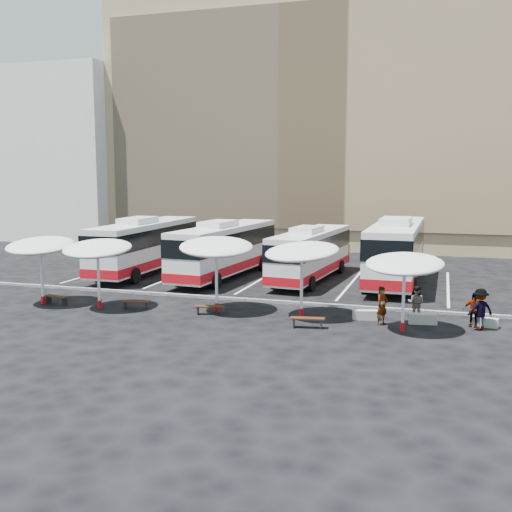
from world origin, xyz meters
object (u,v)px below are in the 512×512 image
(bus_1, at_px, (225,248))
(passenger_1, at_px, (416,303))
(sunshade_2, at_px, (216,247))
(conc_bench_1, at_px, (423,319))
(sunshade_4, at_px, (405,264))
(bus_0, at_px, (146,244))
(wood_bench_0, at_px, (56,298))
(wood_bench_2, at_px, (209,308))
(sunshade_1, at_px, (98,249))
(sunshade_3, at_px, (302,252))
(bus_3, at_px, (397,249))
(wood_bench_3, at_px, (308,320))
(wood_bench_1, at_px, (136,303))
(passenger_0, at_px, (382,306))
(passenger_3, at_px, (480,309))
(passenger_2, at_px, (473,310))
(sunshade_0, at_px, (40,246))
(conc_bench_2, at_px, (485,322))
(conc_bench_0, at_px, (366,315))
(bus_2, at_px, (311,252))

(bus_1, xyz_separation_m, passenger_1, (13.07, -8.63, -1.17))
(sunshade_2, bearing_deg, bus_1, 107.94)
(conc_bench_1, bearing_deg, sunshade_4, -116.47)
(bus_0, height_order, conc_bench_1, bus_0)
(wood_bench_0, height_order, wood_bench_2, wood_bench_0)
(sunshade_1, height_order, passenger_1, sunshade_1)
(sunshade_3, bearing_deg, bus_3, 71.89)
(bus_0, xyz_separation_m, wood_bench_3, (14.43, -11.74, -1.69))
(wood_bench_0, relative_size, wood_bench_3, 0.95)
(wood_bench_2, bearing_deg, wood_bench_1, -179.83)
(sunshade_4, height_order, passenger_0, sunshade_4)
(wood_bench_1, bearing_deg, passenger_3, 2.89)
(sunshade_1, relative_size, wood_bench_2, 2.74)
(bus_1, relative_size, conc_bench_1, 9.66)
(sunshade_2, relative_size, wood_bench_2, 3.20)
(sunshade_2, height_order, wood_bench_3, sunshade_2)
(sunshade_3, xyz_separation_m, wood_bench_3, (0.76, -2.02, -2.88))
(wood_bench_3, bearing_deg, passenger_2, 19.02)
(sunshade_0, height_order, conc_bench_2, sunshade_0)
(conc_bench_2, distance_m, passenger_1, 3.24)
(sunshade_3, bearing_deg, bus_0, 144.55)
(passenger_3, bearing_deg, conc_bench_0, -32.20)
(bus_3, xyz_separation_m, passenger_0, (0.26, -11.73, -1.29))
(bus_2, distance_m, conc_bench_0, 11.25)
(sunshade_0, xyz_separation_m, sunshade_2, (9.71, 1.15, 0.15))
(sunshade_1, bearing_deg, passenger_2, 5.47)
(sunshade_4, bearing_deg, passenger_3, 20.51)
(bus_1, distance_m, sunshade_4, 16.75)
(wood_bench_2, relative_size, conc_bench_0, 1.22)
(wood_bench_1, bearing_deg, conc_bench_0, 6.31)
(passenger_0, bearing_deg, wood_bench_3, 153.97)
(passenger_3, bearing_deg, bus_0, -51.26)
(sunshade_0, height_order, wood_bench_2, sunshade_0)
(sunshade_3, xyz_separation_m, wood_bench_2, (-4.53, -0.90, -2.91))
(sunshade_3, bearing_deg, wood_bench_0, -175.03)
(bus_2, bearing_deg, passenger_1, -47.17)
(sunshade_0, distance_m, wood_bench_0, 2.94)
(passenger_0, distance_m, passenger_1, 2.08)
(bus_3, height_order, passenger_0, bus_3)
(wood_bench_3, bearing_deg, sunshade_4, 9.75)
(sunshade_4, xyz_separation_m, wood_bench_0, (-18.37, 0.13, -2.71))
(wood_bench_2, bearing_deg, bus_2, 76.25)
(wood_bench_1, bearing_deg, conc_bench_2, 5.19)
(sunshade_1, distance_m, wood_bench_2, 6.72)
(bus_1, distance_m, bus_2, 5.89)
(bus_2, relative_size, sunshade_2, 2.39)
(sunshade_2, relative_size, wood_bench_1, 3.33)
(bus_1, height_order, wood_bench_2, bus_1)
(passenger_3, bearing_deg, sunshade_2, -26.83)
(sunshade_0, xyz_separation_m, conc_bench_2, (22.74, 1.95, -2.98))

